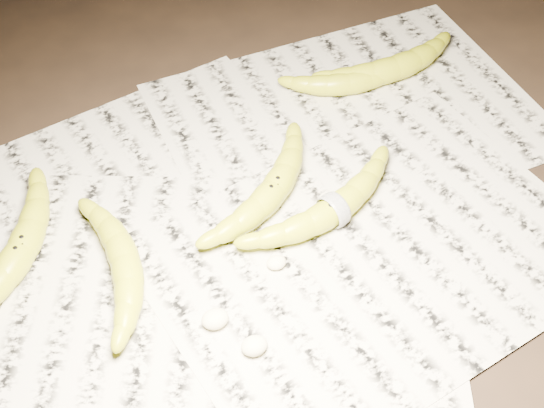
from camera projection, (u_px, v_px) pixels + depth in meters
name	position (u px, v px, depth m)	size (l,w,h in m)	color
ground	(265.00, 229.00, 1.00)	(3.00, 3.00, 0.00)	black
newspaper_patch	(257.00, 216.00, 1.01)	(0.90, 0.70, 0.01)	#BBB5A0
banana_left_a	(20.00, 250.00, 0.94)	(0.23, 0.07, 0.04)	gold
banana_left_b	(125.00, 261.00, 0.93)	(0.20, 0.06, 0.04)	gold
banana_center	(273.00, 189.00, 1.01)	(0.22, 0.06, 0.04)	gold
banana_taped	(334.00, 208.00, 0.98)	(0.23, 0.06, 0.04)	gold
banana_upper_a	(394.00, 66.00, 1.18)	(0.21, 0.07, 0.04)	gold
banana_upper_b	(348.00, 82.00, 1.16)	(0.17, 0.06, 0.04)	gold
measuring_tape	(334.00, 208.00, 0.98)	(0.05, 0.05, 0.00)	white
flesh_chunk_a	(215.00, 317.00, 0.89)	(0.03, 0.03, 0.02)	beige
flesh_chunk_b	(254.00, 344.00, 0.86)	(0.03, 0.03, 0.02)	beige
flesh_chunk_c	(276.00, 261.00, 0.94)	(0.03, 0.02, 0.01)	beige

